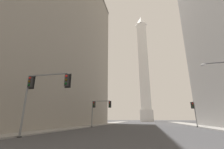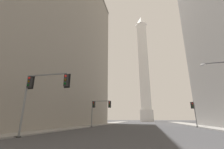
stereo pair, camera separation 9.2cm
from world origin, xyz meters
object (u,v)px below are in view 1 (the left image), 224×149
at_px(obelisk, 144,66).
at_px(traffic_light_mid_right, 194,110).
at_px(traffic_light_mid_left, 99,107).
at_px(traffic_light_near_left, 41,88).

bearing_deg(obelisk, traffic_light_mid_right, -79.86).
distance_m(traffic_light_mid_right, traffic_light_mid_left, 19.13).
distance_m(traffic_light_near_left, traffic_light_mid_left, 17.36).
xyz_separation_m(traffic_light_mid_right, traffic_light_mid_left, (-18.55, -4.62, 0.62)).
relative_size(traffic_light_near_left, traffic_light_mid_left, 1.11).
distance_m(obelisk, traffic_light_near_left, 83.44).
relative_size(traffic_light_mid_right, traffic_light_mid_left, 0.96).
height_order(obelisk, traffic_light_mid_right, obelisk).
relative_size(obelisk, traffic_light_mid_left, 13.46).
relative_size(obelisk, traffic_light_near_left, 12.15).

